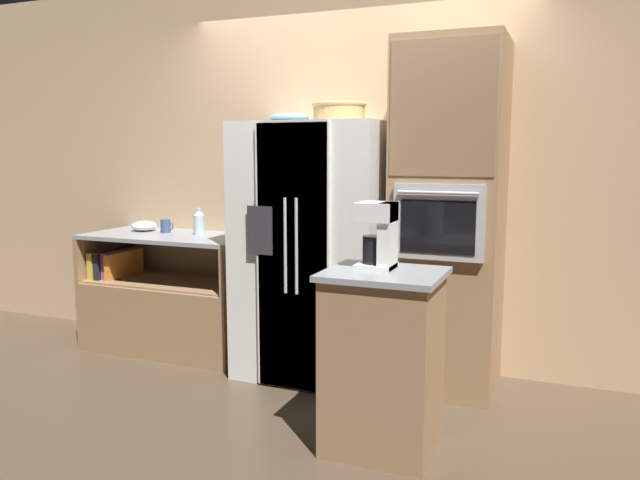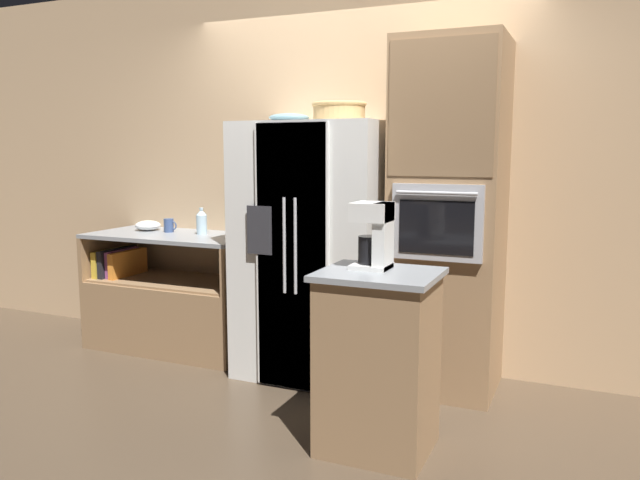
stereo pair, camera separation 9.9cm
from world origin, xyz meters
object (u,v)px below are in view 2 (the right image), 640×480
refrigerator (316,250)px  mixing_bowl (148,225)px  fruit_bowl (289,118)px  mug (169,225)px  bottle_tall (202,222)px  wall_oven (449,218)px  coffee_maker (376,233)px  wicker_basket (339,111)px

refrigerator → mixing_bowl: bearing=174.1°
fruit_bowl → mug: size_ratio=2.37×
bottle_tall → mixing_bowl: (-0.53, 0.02, -0.06)m
fruit_bowl → bottle_tall: fruit_bowl is taller
bottle_tall → wall_oven: bearing=-1.7°
fruit_bowl → mixing_bowl: size_ratio=1.33×
mixing_bowl → wall_oven: bearing=-1.9°
coffee_maker → fruit_bowl: bearing=138.3°
bottle_tall → mug: size_ratio=1.81×
wall_oven → bottle_tall: wall_oven is taller
refrigerator → mug: refrigerator is taller
mixing_bowl → coffee_maker: size_ratio=0.59×
wall_oven → mug: wall_oven is taller
wicker_basket → mixing_bowl: (-1.72, 0.20, -0.84)m
mixing_bowl → coffee_maker: 2.47m
wall_oven → mixing_bowl: size_ratio=10.98×
refrigerator → wicker_basket: wicker_basket is taller
refrigerator → wicker_basket: 0.94m
fruit_bowl → bottle_tall: size_ratio=1.31×
fruit_bowl → refrigerator: bearing=25.3°
bottle_tall → coffee_maker: (1.72, -0.98, 0.12)m
wall_oven → fruit_bowl: bearing=-171.6°
wicker_basket → coffee_maker: wicker_basket is taller
mug → coffee_maker: coffee_maker is taller
wicker_basket → bottle_tall: bearing=171.6°
mixing_bowl → coffee_maker: bearing=-24.1°
bottle_tall → coffee_maker: 1.98m
wall_oven → coffee_maker: 0.94m
refrigerator → wall_oven: bearing=5.0°
fruit_bowl → mixing_bowl: fruit_bowl is taller
wicker_basket → mixing_bowl: size_ratio=1.75×
wall_oven → wicker_basket: (-0.70, -0.12, 0.67)m
mug → mixing_bowl: size_ratio=0.56×
mug → mixing_bowl: bearing=174.8°
fruit_bowl → coffee_maker: (0.87, -0.77, -0.63)m
bottle_tall → coffee_maker: coffee_maker is taller
refrigerator → mug: size_ratio=15.19×
wall_oven → fruit_bowl: wall_oven is taller
fruit_bowl → coffee_maker: size_ratio=0.79×
refrigerator → wicker_basket: bearing=-13.3°
refrigerator → fruit_bowl: bearing=-154.7°
bottle_tall → coffee_maker: bearing=-29.8°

